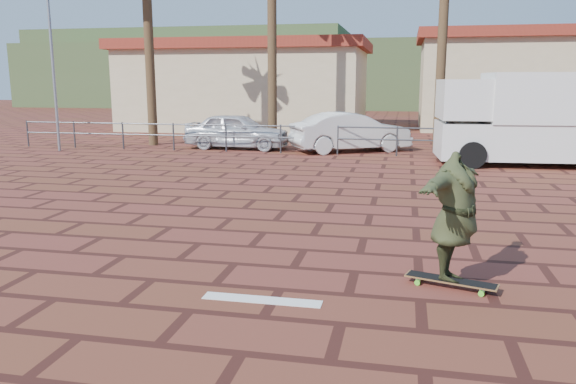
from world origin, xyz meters
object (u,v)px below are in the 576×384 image
Objects in this scene: skateboarder at (455,217)px; car_silver at (237,131)px; longboard at (451,281)px; campervan at (531,117)px; car_white at (350,132)px.

skateboarder is 14.96m from car_silver.
longboard is 11.68m from campervan.
longboard is at bearing 161.71° from car_white.
skateboarder is 0.46× the size of car_white.
campervan is 1.39× the size of car_silver.
car_white is at bearing -87.45° from car_silver.
car_silver is 0.92× the size of car_white.
skateboarder is at bearing -150.63° from car_silver.
car_white is (-2.53, 13.35, 0.61)m from longboard.
campervan is at bearing 5.40° from skateboarder.
skateboarder is 0.36× the size of campervan.
longboard is 0.58× the size of skateboarder.
campervan is at bearing -99.83° from car_silver.
car_white reaches higher than car_silver.
car_silver is at bearing 60.98° from car_white.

